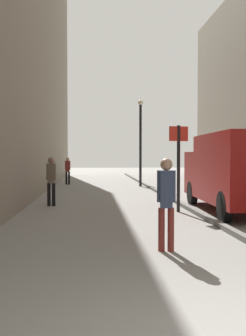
{
  "coord_description": "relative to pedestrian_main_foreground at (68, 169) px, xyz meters",
  "views": [
    {
      "loc": [
        -1.42,
        -2.68,
        1.69
      ],
      "look_at": [
        -0.18,
        12.82,
        1.2
      ],
      "focal_mm": 41.17,
      "sensor_mm": 36.0,
      "label": 1
    }
  ],
  "objects": [
    {
      "name": "ground_plane",
      "position": [
        2.86,
        -8.15,
        -0.93
      ],
      "size": [
        80.0,
        80.0,
        0.0
      ],
      "primitive_type": "plane",
      "color": "gray"
    },
    {
      "name": "delivery_van",
      "position": [
        5.72,
        -11.62,
        0.32
      ],
      "size": [
        2.13,
        5.31,
        2.32
      ],
      "rotation": [
        0.0,
        0.0,
        -0.04
      ],
      "color": "maroon",
      "rests_on": "ground_plane"
    },
    {
      "name": "pedestrian_mid_block",
      "position": [
        2.74,
        -16.15,
        0.02
      ],
      "size": [
        0.32,
        0.21,
        1.64
      ],
      "rotation": [
        0.0,
        0.0,
        3.0
      ],
      "color": "maroon",
      "rests_on": "ground_plane"
    },
    {
      "name": "pedestrian_main_foreground",
      "position": [
        0.0,
        0.0,
        0.0
      ],
      "size": [
        0.32,
        0.21,
        1.61
      ],
      "rotation": [
        0.0,
        0.0,
        -0.08
      ],
      "color": "black",
      "rests_on": "ground_plane"
    },
    {
      "name": "kerb_strip",
      "position": [
        4.44,
        -8.15,
        -0.87
      ],
      "size": [
        0.16,
        40.0,
        0.12
      ],
      "primitive_type": "cube",
      "color": "#615F5B",
      "rests_on": "ground_plane"
    },
    {
      "name": "lamp_post",
      "position": [
        4.11,
        -1.69,
        1.79
      ],
      "size": [
        0.28,
        0.28,
        4.76
      ],
      "color": "black",
      "rests_on": "ground_plane"
    },
    {
      "name": "pedestrian_far_crossing",
      "position": [
        0.07,
        -9.79,
        0.02
      ],
      "size": [
        0.33,
        0.21,
        1.64
      ],
      "rotation": [
        0.0,
        0.0,
        3.01
      ],
      "color": "black",
      "rests_on": "ground_plane"
    },
    {
      "name": "street_sign_post",
      "position": [
        4.03,
        -11.44,
        0.61
      ],
      "size": [
        0.6,
        0.14,
        2.6
      ],
      "rotation": [
        0.0,
        0.0,
        3.32
      ],
      "color": "black",
      "rests_on": "ground_plane"
    }
  ]
}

